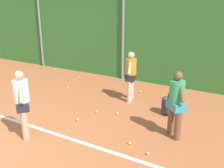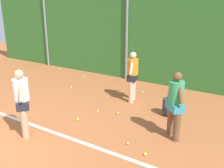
% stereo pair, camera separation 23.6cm
% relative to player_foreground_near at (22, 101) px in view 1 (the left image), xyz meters
% --- Properties ---
extents(ground_plane, '(25.80, 25.80, 0.00)m').
position_rel_player_foreground_near_xyz_m(ground_plane, '(-0.15, 0.95, -0.93)').
color(ground_plane, '#A85B33').
extents(hedge_fence_backdrop, '(15.68, 0.25, 3.43)m').
position_rel_player_foreground_near_xyz_m(hedge_fence_backdrop, '(-0.15, 5.59, 0.79)').
color(hedge_fence_backdrop, '#33702D').
rests_on(hedge_fence_backdrop, ground_plane).
extents(fence_post_left, '(0.10, 0.10, 3.60)m').
position_rel_player_foreground_near_xyz_m(fence_post_left, '(-4.67, 5.41, 0.87)').
color(fence_post_left, gray).
rests_on(fence_post_left, ground_plane).
extents(fence_post_center, '(0.10, 0.10, 3.60)m').
position_rel_player_foreground_near_xyz_m(fence_post_center, '(-0.15, 5.41, 0.87)').
color(fence_post_center, gray).
rests_on(fence_post_center, ground_plane).
extents(court_baseline_paint, '(11.46, 0.10, 0.01)m').
position_rel_player_foreground_near_xyz_m(court_baseline_paint, '(-0.15, 0.43, -0.93)').
color(court_baseline_paint, white).
rests_on(court_baseline_paint, ground_plane).
extents(player_foreground_near, '(0.65, 0.53, 1.67)m').
position_rel_player_foreground_near_xyz_m(player_foreground_near, '(0.00, 0.00, 0.00)').
color(player_foreground_near, tan).
rests_on(player_foreground_near, ground_plane).
extents(player_midcourt, '(0.62, 0.54, 1.65)m').
position_rel_player_foreground_near_xyz_m(player_midcourt, '(3.14, 1.80, -0.01)').
color(player_midcourt, brown).
rests_on(player_midcourt, ground_plane).
extents(player_backcourt_far, '(0.39, 0.67, 1.64)m').
position_rel_player_foreground_near_xyz_m(player_backcourt_far, '(1.20, 3.38, -0.01)').
color(player_backcourt_far, beige).
rests_on(player_backcourt_far, ground_plane).
extents(ball_hopper, '(0.36, 0.36, 0.51)m').
position_rel_player_foreground_near_xyz_m(ball_hopper, '(2.62, 2.93, -0.64)').
color(ball_hopper, '#2D2D33').
rests_on(ball_hopper, ground_plane).
extents(tennis_ball_0, '(0.07, 0.07, 0.07)m').
position_rel_player_foreground_near_xyz_m(tennis_ball_0, '(-2.58, 2.03, -0.90)').
color(tennis_ball_0, '#CCDB33').
rests_on(tennis_ball_0, ground_plane).
extents(tennis_ball_1, '(0.07, 0.07, 0.07)m').
position_rel_player_foreground_near_xyz_m(tennis_ball_1, '(1.35, 2.22, -0.90)').
color(tennis_ball_1, '#CCDB33').
rests_on(tennis_ball_1, ground_plane).
extents(tennis_ball_2, '(0.07, 0.07, 0.07)m').
position_rel_player_foreground_near_xyz_m(tennis_ball_2, '(-2.50, 1.89, -0.90)').
color(tennis_ball_2, '#CCDB33').
rests_on(tennis_ball_2, ground_plane).
extents(tennis_ball_3, '(0.07, 0.07, 0.07)m').
position_rel_player_foreground_near_xyz_m(tennis_ball_3, '(2.38, 0.92, -0.90)').
color(tennis_ball_3, '#CCDB33').
rests_on(tennis_ball_3, ground_plane).
extents(tennis_ball_4, '(0.07, 0.07, 0.07)m').
position_rel_player_foreground_near_xyz_m(tennis_ball_4, '(-1.36, 3.30, -0.90)').
color(tennis_ball_4, '#CCDB33').
rests_on(tennis_ball_4, ground_plane).
extents(tennis_ball_5, '(0.07, 0.07, 0.07)m').
position_rel_player_foreground_near_xyz_m(tennis_ball_5, '(1.19, 4.23, -0.90)').
color(tennis_ball_5, '#CCDB33').
rests_on(tennis_ball_5, ground_plane).
extents(tennis_ball_6, '(0.07, 0.07, 0.07)m').
position_rel_player_foreground_near_xyz_m(tennis_ball_6, '(2.91, 0.74, -0.90)').
color(tennis_ball_6, '#CCDB33').
rests_on(tennis_ball_6, ground_plane).
extents(tennis_ball_7, '(0.07, 0.07, 0.07)m').
position_rel_player_foreground_near_xyz_m(tennis_ball_7, '(-1.79, 4.60, -0.90)').
color(tennis_ball_7, '#CCDB33').
rests_on(tennis_ball_7, ground_plane).
extents(tennis_ball_8, '(0.07, 0.07, 0.07)m').
position_rel_player_foreground_near_xyz_m(tennis_ball_8, '(0.77, 2.01, -0.90)').
color(tennis_ball_8, '#CCDB33').
rests_on(tennis_ball_8, ground_plane).
extents(tennis_ball_10, '(0.07, 0.07, 0.07)m').
position_rel_player_foreground_near_xyz_m(tennis_ball_10, '(-3.59, 5.05, -0.90)').
color(tennis_ball_10, '#CCDB33').
rests_on(tennis_ball_10, ground_plane).
extents(tennis_ball_11, '(0.07, 0.07, 0.07)m').
position_rel_player_foreground_near_xyz_m(tennis_ball_11, '(0.60, 1.29, -0.90)').
color(tennis_ball_11, '#CCDB33').
rests_on(tennis_ball_11, ground_plane).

